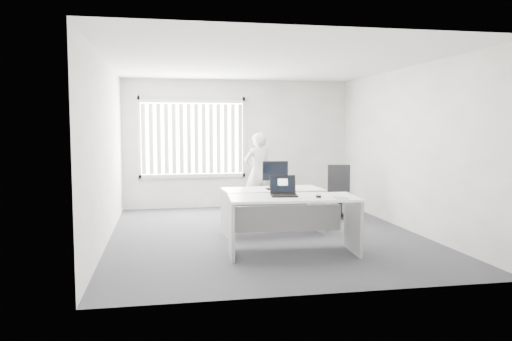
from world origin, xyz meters
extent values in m
plane|color=#414046|center=(0.00, 0.00, 0.00)|extent=(6.00, 6.00, 0.00)
cube|color=white|center=(0.00, 3.00, 1.40)|extent=(5.00, 0.02, 2.80)
cube|color=white|center=(0.00, -3.00, 1.40)|extent=(5.00, 0.02, 2.80)
cube|color=white|center=(-2.50, 0.00, 1.40)|extent=(0.02, 6.00, 2.80)
cube|color=white|center=(2.50, 0.00, 1.40)|extent=(0.02, 6.00, 2.80)
cube|color=silver|center=(0.00, 0.00, 2.80)|extent=(5.00, 6.00, 0.02)
cube|color=beige|center=(-1.00, 2.96, 1.55)|extent=(2.32, 0.06, 1.76)
cube|color=white|center=(0.13, -1.30, 0.79)|extent=(1.83, 0.95, 0.03)
cube|color=#9F9FA1|center=(-0.74, -1.25, 0.39)|extent=(0.10, 0.77, 0.78)
cube|color=#9F9FA1|center=(0.99, -1.36, 0.39)|extent=(0.10, 0.77, 0.78)
cube|color=white|center=(0.15, 0.10, 0.73)|extent=(1.68, 0.85, 0.03)
cube|color=#9F9FA1|center=(-0.65, 0.06, 0.36)|extent=(0.08, 0.71, 0.72)
cube|color=#9F9FA1|center=(0.95, 0.14, 0.36)|extent=(0.08, 0.71, 0.72)
cylinder|color=black|center=(1.71, 1.11, 0.04)|extent=(0.69, 0.69, 0.08)
cylinder|color=black|center=(1.71, 1.11, 0.23)|extent=(0.07, 0.07, 0.45)
cube|color=black|center=(1.71, 1.11, 0.45)|extent=(0.53, 0.53, 0.07)
cube|color=black|center=(1.75, 1.32, 0.77)|extent=(0.44, 0.14, 0.54)
imported|color=silver|center=(0.32, 2.28, 0.83)|extent=(0.68, 0.52, 1.66)
cube|color=silver|center=(0.45, -1.44, 0.81)|extent=(0.34, 0.28, 0.00)
cube|color=white|center=(0.72, -1.57, 0.82)|extent=(0.16, 0.22, 0.01)
cube|color=black|center=(0.23, 0.01, 0.76)|extent=(0.42, 0.15, 0.02)
camera|label=1|loc=(-1.65, -7.95, 1.78)|focal=35.00mm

